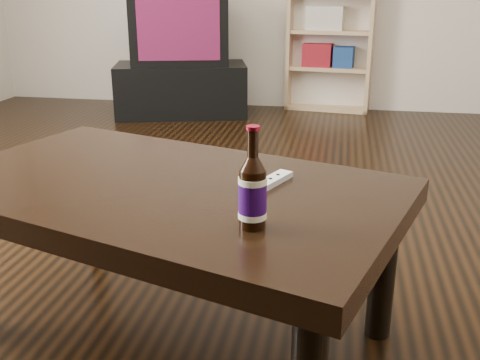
% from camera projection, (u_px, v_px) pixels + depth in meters
% --- Properties ---
extents(floor, '(5.00, 6.00, 0.01)m').
position_uv_depth(floor, '(163.00, 249.00, 2.41)').
color(floor, black).
rests_on(floor, ground).
extents(tv_stand, '(1.18, 0.80, 0.43)m').
position_uv_depth(tv_stand, '(181.00, 90.00, 4.77)').
color(tv_stand, black).
rests_on(tv_stand, floor).
extents(tv, '(0.88, 0.67, 0.59)m').
position_uv_depth(tv, '(179.00, 28.00, 4.60)').
color(tv, black).
rests_on(tv, tv_stand).
extents(bookshelf, '(0.76, 0.42, 1.35)m').
position_uv_depth(bookshelf, '(331.00, 28.00, 4.87)').
color(bookshelf, tan).
rests_on(bookshelf, floor).
extents(coffee_table, '(1.56, 1.19, 0.52)m').
position_uv_depth(coffee_table, '(163.00, 203.00, 1.68)').
color(coffee_table, black).
rests_on(coffee_table, floor).
extents(beer_bottle, '(0.08, 0.08, 0.25)m').
position_uv_depth(beer_bottle, '(253.00, 193.00, 1.32)').
color(beer_bottle, black).
rests_on(beer_bottle, coffee_table).
extents(remote, '(0.10, 0.16, 0.02)m').
position_uv_depth(remote, '(273.00, 180.00, 1.64)').
color(remote, silver).
rests_on(remote, coffee_table).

